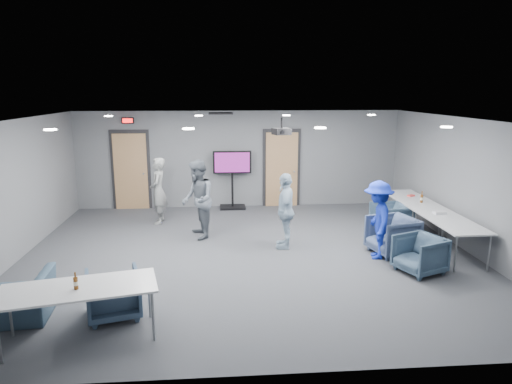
{
  "coord_description": "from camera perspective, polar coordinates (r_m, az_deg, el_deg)",
  "views": [
    {
      "loc": [
        -0.54,
        -8.7,
        3.25
      ],
      "look_at": [
        0.19,
        0.42,
        1.2
      ],
      "focal_mm": 32.0,
      "sensor_mm": 36.0,
      "label": 1
    }
  ],
  "objects": [
    {
      "name": "floor",
      "position": [
        9.3,
        -0.97,
        -7.83
      ],
      "size": [
        9.0,
        9.0,
        0.0
      ],
      "primitive_type": "plane",
      "color": "#34353B",
      "rests_on": "ground"
    },
    {
      "name": "ceiling",
      "position": [
        8.73,
        -1.04,
        9.01
      ],
      "size": [
        9.0,
        9.0,
        0.0
      ],
      "primitive_type": "plane",
      "rotation": [
        3.14,
        0.0,
        0.0
      ],
      "color": "white",
      "rests_on": "wall_back"
    },
    {
      "name": "wall_back",
      "position": [
        12.85,
        -2.12,
        4.11
      ],
      "size": [
        9.0,
        0.02,
        2.7
      ],
      "primitive_type": "cube",
      "color": "slate",
      "rests_on": "floor"
    },
    {
      "name": "wall_front",
      "position": [
        5.1,
        1.83,
        -9.24
      ],
      "size": [
        9.0,
        0.02,
        2.7
      ],
      "primitive_type": "cube",
      "color": "slate",
      "rests_on": "floor"
    },
    {
      "name": "wall_left",
      "position": [
        9.75,
        -28.44,
        -0.16
      ],
      "size": [
        0.02,
        8.0,
        2.7
      ],
      "primitive_type": "cube",
      "color": "slate",
      "rests_on": "floor"
    },
    {
      "name": "wall_right",
      "position": [
        10.23,
        25.04,
        0.72
      ],
      "size": [
        0.02,
        8.0,
        2.7
      ],
      "primitive_type": "cube",
      "color": "slate",
      "rests_on": "floor"
    },
    {
      "name": "door_left",
      "position": [
        13.08,
        -15.36,
        2.56
      ],
      "size": [
        1.06,
        0.17,
        2.24
      ],
      "color": "black",
      "rests_on": "wall_back"
    },
    {
      "name": "door_right",
      "position": [
        12.96,
        3.22,
        2.9
      ],
      "size": [
        1.06,
        0.17,
        2.24
      ],
      "color": "black",
      "rests_on": "wall_back"
    },
    {
      "name": "exit_sign",
      "position": [
        12.9,
        -15.74,
        8.6
      ],
      "size": [
        0.32,
        0.08,
        0.16
      ],
      "color": "black",
      "rests_on": "wall_back"
    },
    {
      "name": "hvac_diffuser",
      "position": [
        11.52,
        -4.43,
        9.77
      ],
      "size": [
        0.6,
        0.6,
        0.03
      ],
      "primitive_type": "cube",
      "color": "black",
      "rests_on": "ceiling"
    },
    {
      "name": "downlights",
      "position": [
        8.74,
        -1.04,
        8.92
      ],
      "size": [
        6.18,
        3.78,
        0.02
      ],
      "color": "white",
      "rests_on": "ceiling"
    },
    {
      "name": "person_a",
      "position": [
        11.51,
        -12.11,
        0.15
      ],
      "size": [
        0.4,
        0.6,
        1.64
      ],
      "primitive_type": "imported",
      "rotation": [
        0.0,
        0.0,
        -1.58
      ],
      "color": "gray",
      "rests_on": "floor"
    },
    {
      "name": "person_b",
      "position": [
        10.17,
        -7.3,
        -0.94
      ],
      "size": [
        0.82,
        0.97,
        1.77
      ],
      "primitive_type": "imported",
      "rotation": [
        0.0,
        0.0,
        -1.37
      ],
      "color": "slate",
      "rests_on": "floor"
    },
    {
      "name": "person_c",
      "position": [
        9.52,
        3.71,
        -2.34
      ],
      "size": [
        0.53,
        0.98,
        1.59
      ],
      "primitive_type": "imported",
      "rotation": [
        0.0,
        0.0,
        -1.73
      ],
      "color": "#9EB6CB",
      "rests_on": "floor"
    },
    {
      "name": "person_d",
      "position": [
        9.23,
        14.97,
        -3.39
      ],
      "size": [
        0.77,
        1.09,
        1.54
      ],
      "primitive_type": "imported",
      "rotation": [
        0.0,
        0.0,
        -1.78
      ],
      "color": "#1B30B0",
      "rests_on": "floor"
    },
    {
      "name": "chair_right_a",
      "position": [
        10.93,
        16.48,
        -3.24
      ],
      "size": [
        0.85,
        0.83,
        0.72
      ],
      "primitive_type": "imported",
      "rotation": [
        0.0,
        0.0,
        -1.49
      ],
      "color": "#374C60",
      "rests_on": "floor"
    },
    {
      "name": "chair_right_b",
      "position": [
        9.63,
        16.65,
        -5.23
      ],
      "size": [
        1.02,
        1.0,
        0.77
      ],
      "primitive_type": "imported",
      "rotation": [
        0.0,
        0.0,
        -1.32
      ],
      "color": "#3E4D6C",
      "rests_on": "floor"
    },
    {
      "name": "chair_right_c",
      "position": [
        8.83,
        19.77,
        -7.37
      ],
      "size": [
        0.97,
        0.96,
        0.69
      ],
      "primitive_type": "imported",
      "rotation": [
        0.0,
        0.0,
        -1.18
      ],
      "color": "#34475B",
      "rests_on": "floor"
    },
    {
      "name": "chair_front_a",
      "position": [
        7.12,
        -17.4,
        -12.07
      ],
      "size": [
        0.92,
        0.93,
        0.69
      ],
      "primitive_type": "imported",
      "rotation": [
        0.0,
        0.0,
        3.42
      ],
      "color": "#35475D",
      "rests_on": "floor"
    },
    {
      "name": "chair_front_b",
      "position": [
        7.57,
        -28.24,
        -11.56
      ],
      "size": [
        1.12,
        1.0,
        0.68
      ],
      "primitive_type": "imported",
      "rotation": [
        0.0,
        0.0,
        3.23
      ],
      "color": "#384E61",
      "rests_on": "floor"
    },
    {
      "name": "table_right_a",
      "position": [
        11.5,
        18.81,
        -0.94
      ],
      "size": [
        0.79,
        1.9,
        0.73
      ],
      "rotation": [
        0.0,
        0.0,
        1.57
      ],
      "color": "silver",
      "rests_on": "floor"
    },
    {
      "name": "table_right_b",
      "position": [
        9.85,
        23.12,
        -3.5
      ],
      "size": [
        0.79,
        1.9,
        0.73
      ],
      "rotation": [
        0.0,
        0.0,
        1.57
      ],
      "color": "silver",
      "rests_on": "floor"
    },
    {
      "name": "table_front_left",
      "position": [
        6.52,
        -21.27,
        -11.38
      ],
      "size": [
        2.11,
        1.24,
        0.73
      ],
      "rotation": [
        0.0,
        0.0,
        0.22
      ],
      "color": "silver",
      "rests_on": "floor"
    },
    {
      "name": "bottle_front",
      "position": [
        6.44,
        -21.6,
        -10.52
      ],
      "size": [
        0.06,
        0.06,
        0.23
      ],
      "color": "#5F3310",
      "rests_on": "table_front_left"
    },
    {
      "name": "bottle_right",
      "position": [
        11.1,
        20.0,
        -0.76
      ],
      "size": [
        0.07,
        0.07,
        0.27
      ],
      "color": "#5F3310",
      "rests_on": "table_right_a"
    },
    {
      "name": "snack_box",
      "position": [
        11.69,
        18.81,
        -0.42
      ],
      "size": [
        0.19,
        0.17,
        0.04
      ],
      "primitive_type": "cube",
      "rotation": [
        0.0,
        0.0,
        0.43
      ],
      "color": "#E23D38",
      "rests_on": "table_right_a"
    },
    {
      "name": "wrapper",
      "position": [
        10.25,
        21.96,
        -2.4
      ],
      "size": [
        0.24,
        0.17,
        0.05
      ],
      "primitive_type": "cube",
      "rotation": [
        0.0,
        0.0,
        0.04
      ],
      "color": "silver",
      "rests_on": "table_right_b"
    },
    {
      "name": "tv_stand",
      "position": [
        12.67,
        -2.98,
        2.0
      ],
      "size": [
        1.06,
        0.5,
        1.62
      ],
      "color": "black",
      "rests_on": "floor"
    },
    {
      "name": "projector",
      "position": [
        9.69,
        3.21,
        7.6
      ],
      "size": [
        0.41,
        0.38,
        0.36
      ],
      "rotation": [
        0.0,
        0.0,
        0.33
      ],
      "color": "black",
      "rests_on": "ceiling"
    }
  ]
}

